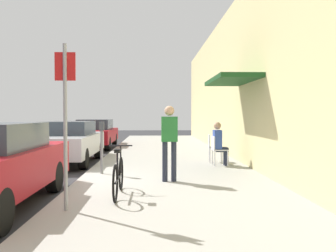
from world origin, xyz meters
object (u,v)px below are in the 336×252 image
Objects in this scene: cafe_chair_0 at (217,148)px; cafe_chair_1 at (213,146)px; street_sign at (65,113)px; parking_meter at (102,144)px; parked_car_1 at (68,141)px; parked_car_2 at (95,133)px; pedestrian_standing at (169,137)px; seated_patron_0 at (219,142)px; bicycle_0 at (118,176)px.

cafe_chair_1 is (0.00, 0.77, 0.00)m from cafe_chair_0.
street_sign reaches higher than cafe_chair_0.
parked_car_1 is at bearing 118.08° from parking_meter.
parked_car_2 is 7.90m from cafe_chair_1.
parked_car_1 is 5.19m from pedestrian_standing.
parking_meter reaches higher than parked_car_2.
parked_car_1 is 1.69× the size of street_sign.
pedestrian_standing is at bearing 53.94° from street_sign.
street_sign is 2.02× the size of seated_patron_0.
seated_patron_0 is at bearing 23.07° from parking_meter.
street_sign reaches higher than parked_car_1.
parked_car_1 is 3.33× the size of parking_meter.
parked_car_1 is 5.06× the size of cafe_chair_0.
pedestrian_standing is (1.68, -1.15, 0.23)m from parking_meter.
pedestrian_standing reaches higher than cafe_chair_1.
bicycle_0 is (0.72, 0.97, -1.16)m from street_sign.
cafe_chair_0 is 1.00× the size of cafe_chair_1.
parking_meter is 2.66m from bicycle_0.
pedestrian_standing is at bearing -121.11° from cafe_chair_0.
parked_car_2 is 5.06× the size of cafe_chair_0.
street_sign is at bearing -90.81° from parking_meter.
street_sign reaches higher than parked_car_2.
seated_patron_0 is at bearing -85.57° from cafe_chair_1.
cafe_chair_1 is at bearing 61.70° from bicycle_0.
seated_patron_0 is at bearing 1.42° from cafe_chair_0.
cafe_chair_0 is 0.77m from cafe_chair_1.
parked_car_1 is 1.00× the size of parked_car_2.
parked_car_2 is at bearing 124.27° from seated_patron_0.
seated_patron_0 is (3.27, 1.39, -0.07)m from parking_meter.
seated_patron_0 is 0.76× the size of pedestrian_standing.
seated_patron_0 is at bearing 57.92° from pedestrian_standing.
parked_car_1 is at bearing 162.56° from seated_patron_0.
parked_car_2 is at bearing 100.38° from parking_meter.
cafe_chair_1 is (4.76, -0.74, -0.11)m from parked_car_1.
parked_car_2 is 2.57× the size of bicycle_0.
bicycle_0 is at bearing -123.39° from seated_patron_0.
cafe_chair_1 is (2.54, 4.71, 0.14)m from bicycle_0.
cafe_chair_1 is 3.68m from pedestrian_standing.
parked_car_2 is at bearing 97.14° from street_sign.
pedestrian_standing is at bearing -34.45° from parking_meter.
cafe_chair_0 is (3.21, 1.39, -0.26)m from parking_meter.
parked_car_2 is 8.61m from parking_meter.
cafe_chair_0 is 0.51× the size of pedestrian_standing.
parked_car_1 is 5.06× the size of cafe_chair_1.
cafe_chair_0 is at bearing -17.66° from parked_car_1.
street_sign is 6.63m from cafe_chair_1.
seated_patron_0 is at bearing -17.44° from parked_car_1.
pedestrian_standing is (-1.53, -2.54, 0.50)m from cafe_chair_0.
parking_meter is at bearing 89.19° from street_sign.
cafe_chair_1 is (3.21, 2.16, -0.26)m from parking_meter.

